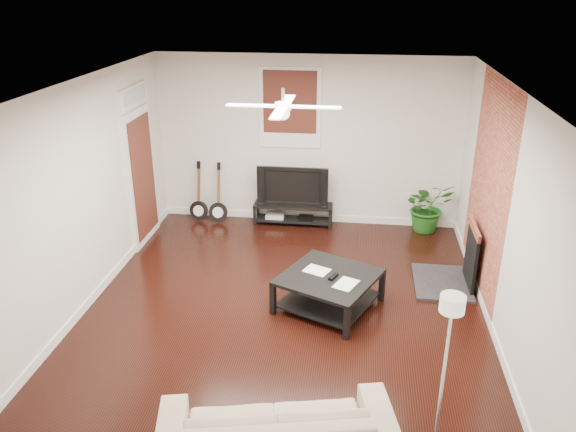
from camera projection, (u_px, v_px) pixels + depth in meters
name	position (u px, v px, depth m)	size (l,w,h in m)	color
room	(284.00, 209.00, 6.60)	(5.01, 6.01, 2.81)	black
brick_accent	(488.00, 189.00, 7.23)	(0.02, 2.20, 2.80)	#9C4532
fireplace	(456.00, 254.00, 7.62)	(0.80, 1.10, 0.92)	black
window_back	(290.00, 108.00, 9.15)	(1.00, 0.06, 1.30)	#3F1711
door_left	(141.00, 165.00, 8.69)	(0.08, 1.00, 2.50)	white
tv_stand	(293.00, 214.00, 9.64)	(1.31, 0.35, 0.37)	black
tv	(293.00, 185.00, 9.46)	(1.18, 0.15, 0.68)	black
coffee_table	(329.00, 291.00, 7.19)	(1.08, 1.08, 0.45)	black
sofa	(277.00, 428.00, 4.90)	(2.03, 0.80, 0.59)	tan
floor_lamp	(442.00, 383.00, 4.63)	(0.27, 0.27, 1.66)	silver
potted_plant	(428.00, 206.00, 9.32)	(0.77, 0.67, 0.86)	#1C5718
guitar_left	(198.00, 192.00, 9.68)	(0.32, 0.22, 1.03)	black
guitar_right	(217.00, 194.00, 9.61)	(0.32, 0.22, 1.03)	black
ceiling_fan	(283.00, 106.00, 6.14)	(1.24, 1.24, 0.32)	white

